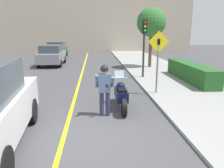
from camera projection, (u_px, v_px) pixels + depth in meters
name	position (u px, v px, depth m)	size (l,w,h in m)	color
ground_plane	(86.00, 138.00, 5.78)	(80.00, 80.00, 0.00)	#424244
sidewalk_curb	(194.00, 92.00, 10.03)	(4.40, 44.00, 0.10)	gray
road_center_line	(79.00, 85.00, 11.55)	(0.12, 36.00, 0.01)	yellow
building_backdrop	(92.00, 22.00, 30.04)	(28.00, 1.20, 8.09)	#B2A38E
motorcycle	(121.00, 95.00, 7.94)	(0.62, 2.21, 1.29)	black
person_biker	(105.00, 85.00, 7.09)	(0.59, 0.47, 1.72)	#282D4C
crossing_sign	(158.00, 56.00, 9.35)	(0.91, 0.08, 2.68)	slate
traffic_light	(144.00, 38.00, 12.54)	(0.26, 0.30, 3.30)	#2D2D30
hedge_row	(191.00, 72.00, 12.15)	(0.90, 5.00, 0.92)	#235623
street_tree	(151.00, 23.00, 16.08)	(2.15, 2.15, 4.40)	brown
parked_car_grey	(52.00, 55.00, 18.15)	(1.88, 4.20, 1.68)	black
parked_car_green	(57.00, 49.00, 23.85)	(1.88, 4.20, 1.68)	black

